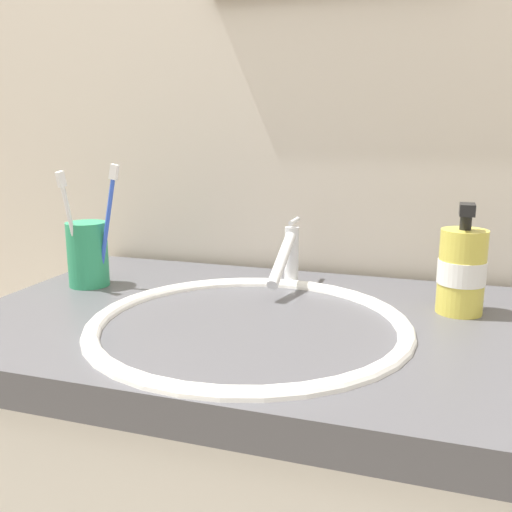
% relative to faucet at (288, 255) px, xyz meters
% --- Properties ---
extents(tiled_wall_back, '(2.11, 0.04, 2.40)m').
position_rel_faucet_xyz_m(tiled_wall_back, '(0.04, 0.15, 0.24)').
color(tiled_wall_back, beige).
rests_on(tiled_wall_back, ground).
extents(sink_basin, '(0.44, 0.44, 0.11)m').
position_rel_faucet_xyz_m(sink_basin, '(0.00, -0.20, -0.09)').
color(sink_basin, white).
rests_on(sink_basin, vanity_counter).
extents(faucet, '(0.02, 0.16, 0.11)m').
position_rel_faucet_xyz_m(faucet, '(0.00, 0.00, 0.00)').
color(faucet, silver).
rests_on(faucet, sink_basin).
extents(toothbrush_cup, '(0.07, 0.07, 0.11)m').
position_rel_faucet_xyz_m(toothbrush_cup, '(-0.32, -0.09, -0.00)').
color(toothbrush_cup, '#2D9966').
rests_on(toothbrush_cup, vanity_counter).
extents(toothbrush_white, '(0.02, 0.04, 0.19)m').
position_rel_faucet_xyz_m(toothbrush_white, '(-0.33, -0.13, 0.06)').
color(toothbrush_white, white).
rests_on(toothbrush_white, toothbrush_cup).
extents(toothbrush_blue, '(0.05, 0.01, 0.20)m').
position_rel_faucet_xyz_m(toothbrush_blue, '(-0.28, -0.10, 0.06)').
color(toothbrush_blue, blue).
rests_on(toothbrush_blue, toothbrush_cup).
extents(soap_dispenser, '(0.07, 0.07, 0.16)m').
position_rel_faucet_xyz_m(soap_dispenser, '(0.27, -0.06, 0.01)').
color(soap_dispenser, '#DBCC4C').
rests_on(soap_dispenser, vanity_counter).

